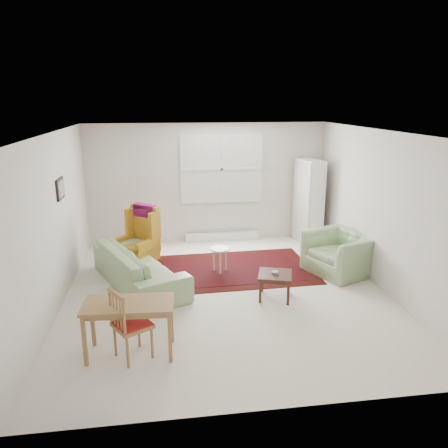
{
  "coord_description": "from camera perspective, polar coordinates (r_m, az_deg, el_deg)",
  "views": [
    {
      "loc": [
        -0.95,
        -6.29,
        2.95
      ],
      "look_at": [
        0.0,
        0.3,
        1.05
      ],
      "focal_mm": 35.0,
      "sensor_mm": 36.0,
      "label": 1
    }
  ],
  "objects": [
    {
      "name": "room",
      "position": [
        6.78,
        0.27,
        1.48
      ],
      "size": [
        5.04,
        5.54,
        2.51
      ],
      "color": "silver",
      "rests_on": "ground"
    },
    {
      "name": "rug",
      "position": [
        7.9,
        0.99,
        -5.88
      ],
      "size": [
        2.93,
        1.93,
        0.03
      ],
      "primitive_type": null,
      "rotation": [
        0.0,
        0.0,
        0.03
      ],
      "color": "black",
      "rests_on": "ground"
    },
    {
      "name": "sofa",
      "position": [
        7.26,
        -11.09,
        -4.54
      ],
      "size": [
        1.69,
        2.38,
        0.89
      ],
      "primitive_type": "imported",
      "rotation": [
        0.0,
        0.0,
        1.98
      ],
      "color": "#83A16B",
      "rests_on": "ground"
    },
    {
      "name": "armchair",
      "position": [
        7.92,
        14.95,
        -3.23
      ],
      "size": [
        1.29,
        1.37,
        0.85
      ],
      "primitive_type": "imported",
      "rotation": [
        0.0,
        0.0,
        -1.18
      ],
      "color": "#83A16B",
      "rests_on": "ground"
    },
    {
      "name": "wingback_chair",
      "position": [
        8.08,
        -11.44,
        -1.66
      ],
      "size": [
        0.92,
        0.92,
        1.1
      ],
      "primitive_type": null,
      "rotation": [
        0.0,
        0.0,
        -0.67
      ],
      "color": "#B07A1B",
      "rests_on": "ground"
    },
    {
      "name": "coffee_table",
      "position": [
        6.8,
        6.65,
        -8.02
      ],
      "size": [
        0.62,
        0.62,
        0.4
      ],
      "primitive_type": null,
      "rotation": [
        0.0,
        0.0,
        -0.29
      ],
      "color": "#3C2012",
      "rests_on": "ground"
    },
    {
      "name": "stool",
      "position": [
        7.71,
        -0.52,
        -4.73
      ],
      "size": [
        0.45,
        0.45,
        0.46
      ],
      "primitive_type": null,
      "rotation": [
        0.0,
        0.0,
        0.41
      ],
      "color": "white",
      "rests_on": "ground"
    },
    {
      "name": "cabinet",
      "position": [
        9.39,
        10.99,
        2.91
      ],
      "size": [
        0.5,
        0.77,
        1.76
      ],
      "primitive_type": null,
      "rotation": [
        0.0,
        0.0,
        0.2
      ],
      "color": "white",
      "rests_on": "ground"
    },
    {
      "name": "desk",
      "position": [
        5.44,
        -12.19,
        -13.19
      ],
      "size": [
        1.08,
        0.59,
        0.67
      ],
      "primitive_type": null,
      "rotation": [
        0.0,
        0.0,
        -0.06
      ],
      "color": "olive",
      "rests_on": "ground"
    },
    {
      "name": "desk_chair",
      "position": [
        5.31,
        -11.89,
        -12.56
      ],
      "size": [
        0.53,
        0.53,
        0.89
      ],
      "primitive_type": null,
      "rotation": [
        0.0,
        0.0,
        2.11
      ],
      "color": "olive",
      "rests_on": "ground"
    }
  ]
}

